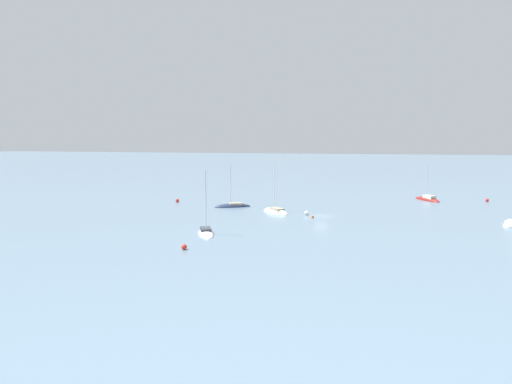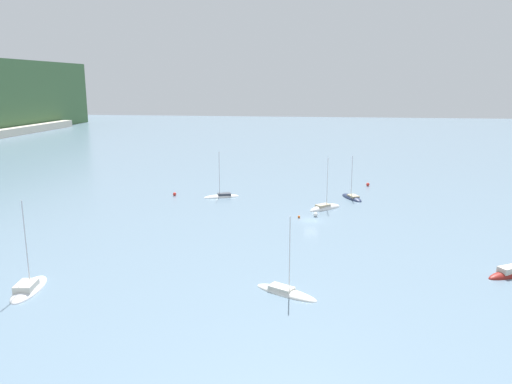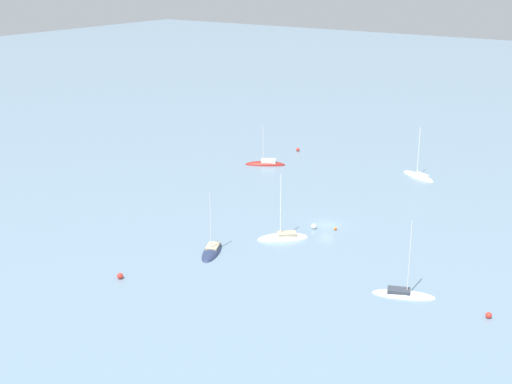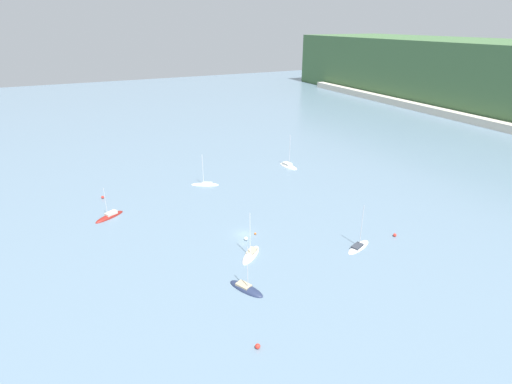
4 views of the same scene
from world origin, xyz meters
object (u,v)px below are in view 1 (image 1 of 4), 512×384
(sailboat_3, at_px, (206,233))
(mooring_buoy_1, at_px, (487,200))
(sailboat_2, at_px, (276,212))
(mooring_buoy_0, at_px, (177,200))
(sailboat_0, at_px, (428,200))
(mooring_buoy_4, at_px, (313,217))
(mooring_buoy_3, at_px, (307,213))
(sailboat_4, at_px, (512,224))
(mooring_buoy_2, at_px, (184,247))
(sailboat_5, at_px, (233,207))

(sailboat_3, xyz_separation_m, mooring_buoy_1, (-55.56, -50.34, 0.30))
(sailboat_2, height_order, mooring_buoy_0, sailboat_2)
(mooring_buoy_0, height_order, mooring_buoy_1, mooring_buoy_0)
(sailboat_0, relative_size, mooring_buoy_4, 18.65)
(mooring_buoy_3, bearing_deg, mooring_buoy_1, -145.57)
(sailboat_2, distance_m, sailboat_4, 44.74)
(mooring_buoy_2, bearing_deg, mooring_buoy_4, -117.55)
(mooring_buoy_1, distance_m, mooring_buoy_3, 49.77)
(sailboat_4, height_order, mooring_buoy_1, sailboat_4)
(sailboat_0, height_order, mooring_buoy_1, sailboat_0)
(sailboat_3, bearing_deg, sailboat_0, 118.63)
(sailboat_0, distance_m, sailboat_5, 48.90)
(mooring_buoy_2, bearing_deg, sailboat_4, -149.53)
(mooring_buoy_2, distance_m, mooring_buoy_4, 34.21)
(mooring_buoy_1, height_order, mooring_buoy_4, mooring_buoy_1)
(sailboat_3, relative_size, mooring_buoy_4, 22.03)
(sailboat_3, height_order, sailboat_5, sailboat_3)
(sailboat_3, bearing_deg, sailboat_2, 140.31)
(mooring_buoy_2, height_order, mooring_buoy_3, mooring_buoy_3)
(sailboat_5, bearing_deg, sailboat_4, 143.94)
(sailboat_4, xyz_separation_m, sailboat_5, (55.21, -10.81, -0.01))
(sailboat_3, distance_m, sailboat_4, 55.80)
(sailboat_4, relative_size, mooring_buoy_3, 12.23)
(mooring_buoy_2, xyz_separation_m, mooring_buoy_3, (-14.31, -33.56, 0.04))
(mooring_buoy_0, bearing_deg, mooring_buoy_1, -168.10)
(mooring_buoy_0, xyz_separation_m, mooring_buoy_2, (-17.94, 46.25, -0.03))
(sailboat_5, height_order, mooring_buoy_0, sailboat_5)
(sailboat_0, distance_m, mooring_buoy_4, 40.43)
(sailboat_2, distance_m, mooring_buoy_3, 6.90)
(sailboat_4, distance_m, mooring_buoy_2, 60.52)
(sailboat_4, bearing_deg, sailboat_0, 46.85)
(sailboat_0, distance_m, mooring_buoy_2, 74.23)
(mooring_buoy_4, bearing_deg, sailboat_2, -31.78)
(sailboat_2, bearing_deg, sailboat_5, 17.06)
(sailboat_2, bearing_deg, sailboat_0, -95.62)
(sailboat_2, distance_m, mooring_buoy_4, 9.59)
(sailboat_3, bearing_deg, sailboat_5, 163.85)
(sailboat_5, height_order, mooring_buoy_2, sailboat_5)
(sailboat_3, distance_m, mooring_buoy_1, 74.98)
(mooring_buoy_1, bearing_deg, mooring_buoy_3, 34.43)
(sailboat_3, relative_size, sailboat_4, 1.04)
(sailboat_4, xyz_separation_m, mooring_buoy_3, (37.85, -2.87, 0.36))
(mooring_buoy_1, distance_m, mooring_buoy_2, 82.90)
(sailboat_5, relative_size, mooring_buoy_2, 13.20)
(sailboat_4, bearing_deg, sailboat_5, 106.80)
(sailboat_0, xyz_separation_m, mooring_buoy_4, (25.75, 31.17, 0.13))
(sailboat_4, relative_size, mooring_buoy_4, 21.18)
(sailboat_5, xyz_separation_m, mooring_buoy_2, (-3.05, 41.50, 0.33))
(sailboat_3, xyz_separation_m, sailboat_4, (-52.35, -19.33, -0.02))
(mooring_buoy_3, bearing_deg, mooring_buoy_0, -21.49)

